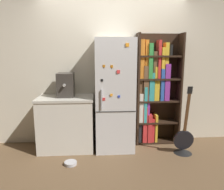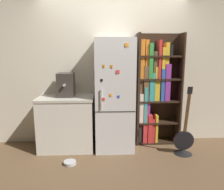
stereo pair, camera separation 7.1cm
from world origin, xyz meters
TOP-DOWN VIEW (x-y plane):
  - ground_plane at (0.00, 0.00)m, footprint 16.00×16.00m
  - wall_back at (0.00, 0.47)m, footprint 8.00×0.05m
  - refrigerator at (-0.00, 0.14)m, footprint 0.63×0.65m
  - bookshelf at (0.71, 0.33)m, footprint 0.77×0.28m
  - kitchen_counter at (-0.81, 0.16)m, footprint 0.91×0.61m
  - espresso_machine at (-0.80, 0.20)m, footprint 0.26×0.37m
  - guitar at (1.10, -0.18)m, footprint 0.33×0.29m
  - pet_bowl at (-0.69, -0.43)m, footprint 0.18×0.18m

SIDE VIEW (x-z plane):
  - ground_plane at x=0.00m, z-range 0.00..0.00m
  - pet_bowl at x=-0.69m, z-range 0.00..0.05m
  - guitar at x=1.10m, z-range -0.39..0.72m
  - kitchen_counter at x=-0.81m, z-range 0.00..0.90m
  - refrigerator at x=0.00m, z-range 0.00..1.84m
  - bookshelf at x=0.71m, z-range -0.01..1.93m
  - espresso_machine at x=-0.80m, z-range 0.89..1.28m
  - wall_back at x=0.00m, z-range 0.00..2.60m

